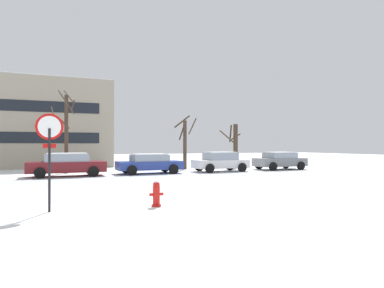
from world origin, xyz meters
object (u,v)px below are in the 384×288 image
(fire_hydrant, at_px, (156,193))
(parked_car_maroon, at_px, (67,164))
(parked_car_white, at_px, (220,162))
(parked_car_gray, at_px, (280,160))
(parked_car_blue, at_px, (149,163))
(stop_sign, at_px, (49,143))

(fire_hydrant, distance_m, parked_car_maroon, 12.26)
(parked_car_white, height_order, parked_car_gray, parked_car_white)
(parked_car_maroon, distance_m, parked_car_blue, 5.28)
(parked_car_maroon, xyz_separation_m, parked_car_gray, (15.84, 0.05, -0.02))
(parked_car_maroon, distance_m, parked_car_gray, 15.84)
(parked_car_white, xyz_separation_m, parked_car_gray, (5.28, 0.06, -0.01))
(fire_hydrant, relative_size, parked_car_blue, 0.19)
(parked_car_blue, bearing_deg, parked_car_maroon, -177.91)
(stop_sign, distance_m, parked_car_blue, 13.54)
(fire_hydrant, xyz_separation_m, parked_car_white, (8.37, 12.04, 0.32))
(parked_car_maroon, bearing_deg, parked_car_blue, 2.09)
(stop_sign, height_order, parked_car_maroon, stop_sign)
(fire_hydrant, bearing_deg, parked_car_gray, 41.56)
(fire_hydrant, bearing_deg, parked_car_blue, 75.83)
(parked_car_maroon, bearing_deg, parked_car_gray, 0.17)
(parked_car_white, bearing_deg, fire_hydrant, -124.81)
(stop_sign, bearing_deg, parked_car_white, 45.72)
(parked_car_gray, bearing_deg, stop_sign, -144.78)
(stop_sign, distance_m, parked_car_maroon, 11.88)
(fire_hydrant, xyz_separation_m, parked_car_blue, (3.09, 12.25, 0.28))
(stop_sign, xyz_separation_m, parked_car_blue, (6.20, 11.97, -1.29))
(parked_car_blue, xyz_separation_m, parked_car_white, (5.28, -0.20, 0.03))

